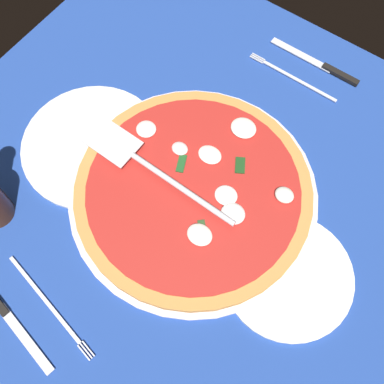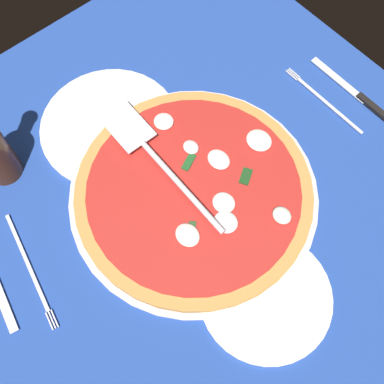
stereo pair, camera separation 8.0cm
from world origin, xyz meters
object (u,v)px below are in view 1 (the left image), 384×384
dinner_plate_right (92,145)px  place_setting_near (308,72)px  pizza_server (148,166)px  pizza (193,192)px  place_setting_far (28,312)px  dinner_plate_left (288,276)px

dinner_plate_right → place_setting_near: size_ratio=1.24×
dinner_plate_right → pizza_server: pizza_server is taller
pizza → pizza_server: (8.52, 1.39, 2.42)cm
dinner_plate_right → place_setting_far: 30.80cm
pizza → pizza_server: 8.96cm
dinner_plate_right → place_setting_far: size_ratio=1.13×
pizza_server → pizza: bearing=-169.6°
dinner_plate_right → pizza: pizza is taller
dinner_plate_left → place_setting_far: size_ratio=0.93×
dinner_plate_left → dinner_plate_right: bearing=-0.2°
pizza_server → place_setting_far: bearing=89.5°
dinner_plate_left → place_setting_far: (30.22, 28.48, -0.14)cm
place_setting_near → dinner_plate_right: bearing=57.5°
place_setting_near → pizza_server: bearing=72.2°
place_setting_near → place_setting_far: bearing=79.3°
dinner_plate_right → place_setting_near: place_setting_near is taller
dinner_plate_right → pizza_server: bearing=-174.0°
dinner_plate_right → pizza: size_ratio=0.63×
dinner_plate_left → place_setting_far: bearing=43.3°
dinner_plate_left → pizza_server: pizza_server is taller
place_setting_near → dinner_plate_left: bearing=115.3°
pizza_server → place_setting_near: (-11.54, -36.11, -3.72)cm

